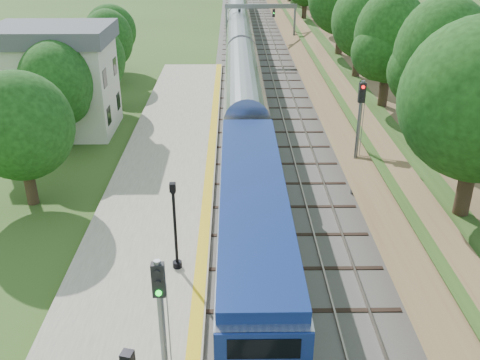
{
  "coord_description": "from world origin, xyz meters",
  "views": [
    {
      "loc": [
        -0.85,
        -9.52,
        14.59
      ],
      "look_at": [
        -0.5,
        15.0,
        2.8
      ],
      "focal_mm": 40.0,
      "sensor_mm": 36.0,
      "label": 1
    }
  ],
  "objects_px": {
    "station_building": "(57,79)",
    "signal_farside": "(359,127)",
    "lamppost_far": "(175,231)",
    "signal_platform": "(162,329)",
    "signal_gantry": "(260,16)",
    "train": "(240,48)"
  },
  "relations": [
    {
      "from": "station_building",
      "to": "signal_farside",
      "type": "xyz_separation_m",
      "value": [
        20.2,
        -11.38,
        0.2
      ]
    },
    {
      "from": "lamppost_far",
      "to": "signal_platform",
      "type": "xyz_separation_m",
      "value": [
        0.53,
        -8.45,
        1.84
      ]
    },
    {
      "from": "station_building",
      "to": "signal_gantry",
      "type": "relative_size",
      "value": 1.02
    },
    {
      "from": "signal_gantry",
      "to": "signal_platform",
      "type": "relative_size",
      "value": 1.38
    },
    {
      "from": "signal_gantry",
      "to": "signal_farside",
      "type": "bearing_deg",
      "value": -84.15
    },
    {
      "from": "lamppost_far",
      "to": "signal_gantry",
      "type": "bearing_deg",
      "value": 82.39
    },
    {
      "from": "train",
      "to": "signal_farside",
      "type": "bearing_deg",
      "value": -78.73
    },
    {
      "from": "signal_gantry",
      "to": "train",
      "type": "height_order",
      "value": "signal_gantry"
    },
    {
      "from": "lamppost_far",
      "to": "signal_farside",
      "type": "height_order",
      "value": "signal_farside"
    },
    {
      "from": "lamppost_far",
      "to": "signal_platform",
      "type": "height_order",
      "value": "signal_platform"
    },
    {
      "from": "lamppost_far",
      "to": "signal_farside",
      "type": "relative_size",
      "value": 0.63
    },
    {
      "from": "station_building",
      "to": "train",
      "type": "height_order",
      "value": "station_building"
    },
    {
      "from": "signal_platform",
      "to": "signal_farside",
      "type": "xyz_separation_m",
      "value": [
        9.1,
        16.21,
        0.17
      ]
    },
    {
      "from": "signal_gantry",
      "to": "lamppost_far",
      "type": "xyz_separation_m",
      "value": [
        -5.9,
        -44.13,
        -2.53
      ]
    },
    {
      "from": "station_building",
      "to": "train",
      "type": "relative_size",
      "value": 0.09
    },
    {
      "from": "station_building",
      "to": "signal_platform",
      "type": "height_order",
      "value": "station_building"
    },
    {
      "from": "signal_gantry",
      "to": "signal_platform",
      "type": "xyz_separation_m",
      "value": [
        -5.37,
        -52.58,
        -0.69
      ]
    },
    {
      "from": "station_building",
      "to": "lamppost_far",
      "type": "relative_size",
      "value": 2.01
    },
    {
      "from": "train",
      "to": "signal_farside",
      "type": "xyz_separation_m",
      "value": [
        6.2,
        -31.12,
        2.08
      ]
    },
    {
      "from": "signal_farside",
      "to": "station_building",
      "type": "bearing_deg",
      "value": 150.6
    },
    {
      "from": "signal_platform",
      "to": "station_building",
      "type": "bearing_deg",
      "value": 111.91
    },
    {
      "from": "signal_gantry",
      "to": "signal_farside",
      "type": "relative_size",
      "value": 1.23
    }
  ]
}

